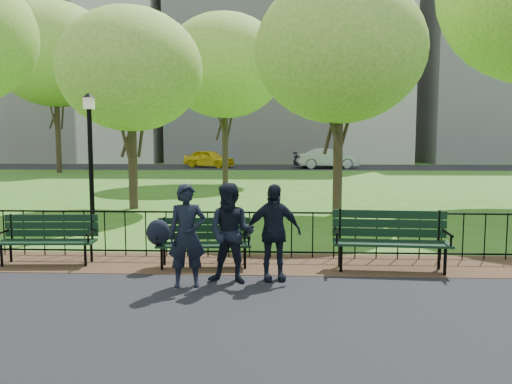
{
  "coord_description": "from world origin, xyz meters",
  "views": [
    {
      "loc": [
        1.15,
        -7.34,
        2.23
      ],
      "look_at": [
        0.75,
        1.5,
        1.32
      ],
      "focal_mm": 35.0,
      "sensor_mm": 36.0,
      "label": 1
    }
  ],
  "objects_px": {
    "lamppost": "(91,157)",
    "person_left": "(187,236)",
    "park_bench_right_a": "(390,234)",
    "tree_near_w": "(130,70)",
    "park_bench_left_a": "(49,234)",
    "person_right": "(273,232)",
    "sedan_silver": "(327,158)",
    "person_mid": "(231,233)",
    "tree_near_e": "(340,51)",
    "taxi": "(209,159)",
    "tree_far_c": "(225,66)",
    "sedan_dark": "(321,160)",
    "tree_far_w": "(55,55)",
    "park_bench_main": "(182,235)"
  },
  "relations": [
    {
      "from": "park_bench_main",
      "to": "taxi",
      "type": "bearing_deg",
      "value": 92.14
    },
    {
      "from": "park_bench_right_a",
      "to": "sedan_dark",
      "type": "height_order",
      "value": "sedan_dark"
    },
    {
      "from": "tree_near_w",
      "to": "tree_far_w",
      "type": "distance_m",
      "value": 21.4
    },
    {
      "from": "lamppost",
      "to": "person_left",
      "type": "bearing_deg",
      "value": -54.63
    },
    {
      "from": "lamppost",
      "to": "sedan_dark",
      "type": "bearing_deg",
      "value": 74.74
    },
    {
      "from": "person_left",
      "to": "person_mid",
      "type": "relative_size",
      "value": 1.0
    },
    {
      "from": "tree_near_w",
      "to": "tree_near_e",
      "type": "distance_m",
      "value": 6.64
    },
    {
      "from": "tree_far_c",
      "to": "person_right",
      "type": "height_order",
      "value": "tree_far_c"
    },
    {
      "from": "tree_near_e",
      "to": "sedan_dark",
      "type": "height_order",
      "value": "tree_near_e"
    },
    {
      "from": "park_bench_left_a",
      "to": "tree_far_c",
      "type": "relative_size",
      "value": 0.2
    },
    {
      "from": "person_mid",
      "to": "tree_far_c",
      "type": "bearing_deg",
      "value": 105.65
    },
    {
      "from": "tree_near_w",
      "to": "sedan_silver",
      "type": "distance_m",
      "value": 25.92
    },
    {
      "from": "park_bench_right_a",
      "to": "tree_near_w",
      "type": "xyz_separation_m",
      "value": [
        -6.71,
        7.54,
        3.86
      ]
    },
    {
      "from": "tree_near_w",
      "to": "sedan_dark",
      "type": "relative_size",
      "value": 1.4
    },
    {
      "from": "taxi",
      "to": "tree_near_e",
      "type": "bearing_deg",
      "value": -140.35
    },
    {
      "from": "tree_near_e",
      "to": "sedan_dark",
      "type": "bearing_deg",
      "value": 86.25
    },
    {
      "from": "lamppost",
      "to": "tree_far_w",
      "type": "relative_size",
      "value": 0.29
    },
    {
      "from": "tree_near_w",
      "to": "sedan_silver",
      "type": "relative_size",
      "value": 1.32
    },
    {
      "from": "tree_far_c",
      "to": "park_bench_right_a",
      "type": "bearing_deg",
      "value": -74.67
    },
    {
      "from": "person_left",
      "to": "taxi",
      "type": "xyz_separation_m",
      "value": [
        -4.45,
        34.05,
        -0.05
      ]
    },
    {
      "from": "park_bench_left_a",
      "to": "park_bench_right_a",
      "type": "xyz_separation_m",
      "value": [
        6.09,
        -0.15,
        0.08
      ]
    },
    {
      "from": "person_left",
      "to": "person_mid",
      "type": "xyz_separation_m",
      "value": [
        0.65,
        0.23,
        -0.0
      ]
    },
    {
      "from": "taxi",
      "to": "person_mid",
      "type": "bearing_deg",
      "value": -147.87
    },
    {
      "from": "tree_far_c",
      "to": "tree_far_w",
      "type": "bearing_deg",
      "value": 145.89
    },
    {
      "from": "park_bench_left_a",
      "to": "park_bench_main",
      "type": "bearing_deg",
      "value": -7.82
    },
    {
      "from": "park_bench_left_a",
      "to": "tree_near_e",
      "type": "relative_size",
      "value": 0.25
    },
    {
      "from": "park_bench_main",
      "to": "park_bench_left_a",
      "type": "distance_m",
      "value": 2.48
    },
    {
      "from": "park_bench_main",
      "to": "tree_far_w",
      "type": "xyz_separation_m",
      "value": [
        -13.74,
        25.8,
        7.52
      ]
    },
    {
      "from": "park_bench_left_a",
      "to": "taxi",
      "type": "relative_size",
      "value": 0.4
    },
    {
      "from": "tree_near_e",
      "to": "tree_far_c",
      "type": "distance_m",
      "value": 11.68
    },
    {
      "from": "park_bench_left_a",
      "to": "person_right",
      "type": "bearing_deg",
      "value": -15.74
    },
    {
      "from": "park_bench_right_a",
      "to": "tree_far_c",
      "type": "xyz_separation_m",
      "value": [
        -4.71,
        17.19,
        5.38
      ]
    },
    {
      "from": "tree_near_w",
      "to": "person_left",
      "type": "xyz_separation_m",
      "value": [
        3.4,
        -8.72,
        -3.7
      ]
    },
    {
      "from": "park_bench_right_a",
      "to": "person_mid",
      "type": "bearing_deg",
      "value": -156.73
    },
    {
      "from": "tree_near_e",
      "to": "taxi",
      "type": "height_order",
      "value": "tree_near_e"
    },
    {
      "from": "person_left",
      "to": "sedan_silver",
      "type": "xyz_separation_m",
      "value": [
        5.27,
        32.88,
        0.02
      ]
    },
    {
      "from": "taxi",
      "to": "tree_far_c",
      "type": "bearing_deg",
      "value": -145.43
    },
    {
      "from": "tree_near_w",
      "to": "person_right",
      "type": "relative_size",
      "value": 4.19
    },
    {
      "from": "sedan_dark",
      "to": "park_bench_main",
      "type": "bearing_deg",
      "value": 172.49
    },
    {
      "from": "park_bench_main",
      "to": "lamppost",
      "type": "distance_m",
      "value": 4.55
    },
    {
      "from": "park_bench_right_a",
      "to": "lamppost",
      "type": "relative_size",
      "value": 0.59
    },
    {
      "from": "tree_near_w",
      "to": "person_mid",
      "type": "bearing_deg",
      "value": -64.52
    },
    {
      "from": "park_bench_main",
      "to": "sedan_dark",
      "type": "xyz_separation_m",
      "value": [
        5.18,
        32.74,
        0.09
      ]
    },
    {
      "from": "tree_near_w",
      "to": "person_mid",
      "type": "distance_m",
      "value": 10.11
    },
    {
      "from": "park_bench_main",
      "to": "taxi",
      "type": "distance_m",
      "value": 33.18
    },
    {
      "from": "tree_near_w",
      "to": "person_left",
      "type": "distance_m",
      "value": 10.06
    },
    {
      "from": "park_bench_left_a",
      "to": "sedan_dark",
      "type": "bearing_deg",
      "value": 73.56
    },
    {
      "from": "tree_far_c",
      "to": "person_mid",
      "type": "xyz_separation_m",
      "value": [
        2.05,
        -18.14,
        -5.21
      ]
    },
    {
      "from": "tree_near_e",
      "to": "person_mid",
      "type": "relative_size",
      "value": 4.46
    },
    {
      "from": "park_bench_left_a",
      "to": "person_right",
      "type": "distance_m",
      "value": 4.18
    }
  ]
}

